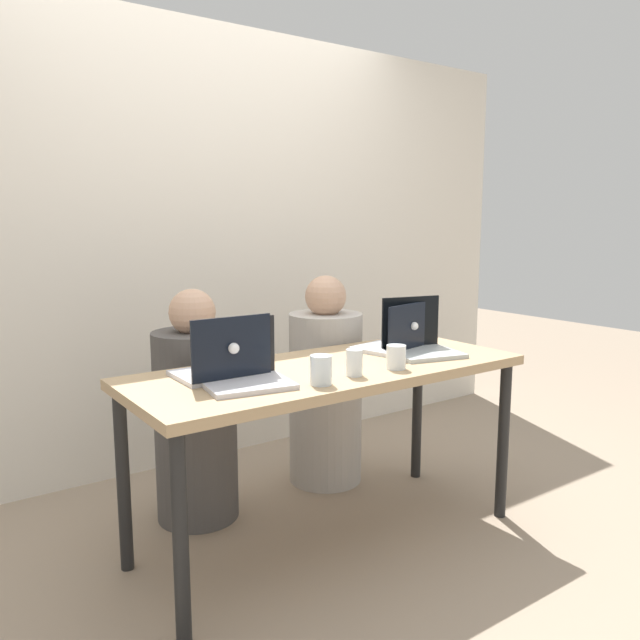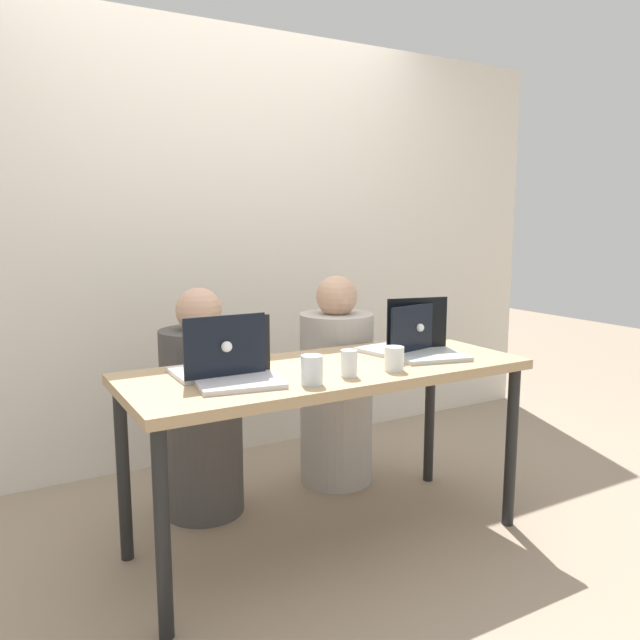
% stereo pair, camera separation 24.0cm
% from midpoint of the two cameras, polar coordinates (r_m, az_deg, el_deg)
% --- Properties ---
extents(ground_plane, '(12.00, 12.00, 0.00)m').
position_cam_midpoint_polar(ground_plane, '(2.78, 3.32, -19.51)').
color(ground_plane, gray).
extents(back_wall, '(4.50, 0.10, 2.37)m').
position_cam_midpoint_polar(back_wall, '(3.53, -7.40, 6.62)').
color(back_wall, silver).
rests_on(back_wall, ground).
extents(desk, '(1.63, 0.65, 0.75)m').
position_cam_midpoint_polar(desk, '(2.53, 3.46, -5.91)').
color(desk, tan).
rests_on(desk, ground).
extents(person_on_left, '(0.39, 0.39, 1.04)m').
position_cam_midpoint_polar(person_on_left, '(2.88, -8.39, -8.58)').
color(person_on_left, '#4B4745').
rests_on(person_on_left, ground).
extents(person_on_right, '(0.38, 0.38, 1.06)m').
position_cam_midpoint_polar(person_on_right, '(3.19, 3.67, -6.55)').
color(person_on_right, '#B1ABA3').
rests_on(person_on_right, ground).
extents(laptop_back_left, '(0.32, 0.29, 0.24)m').
position_cam_midpoint_polar(laptop_back_left, '(2.36, -6.44, -3.90)').
color(laptop_back_left, silver).
rests_on(laptop_back_left, desk).
extents(laptop_back_right, '(0.39, 0.30, 0.22)m').
position_cam_midpoint_polar(laptop_back_right, '(2.83, 10.18, -1.91)').
color(laptop_back_right, silver).
rests_on(laptop_back_right, desk).
extents(laptop_front_right, '(0.34, 0.31, 0.24)m').
position_cam_midpoint_polar(laptop_front_right, '(2.76, 12.03, -2.15)').
color(laptop_front_right, '#B0B7B6').
rests_on(laptop_front_right, desk).
extents(laptop_front_left, '(0.33, 0.29, 0.23)m').
position_cam_midpoint_polar(laptop_front_left, '(2.26, -4.68, -4.48)').
color(laptop_front_left, silver).
rests_on(laptop_front_left, desk).
extents(water_glass_left, '(0.08, 0.08, 0.11)m').
position_cam_midpoint_polar(water_glass_left, '(2.23, 2.35, -4.80)').
color(water_glass_left, silver).
rests_on(water_glass_left, desk).
extents(water_glass_center, '(0.06, 0.06, 0.10)m').
position_cam_midpoint_polar(water_glass_center, '(2.35, 5.60, -4.15)').
color(water_glass_center, white).
rests_on(water_glass_center, desk).
extents(water_glass_right, '(0.08, 0.08, 0.10)m').
position_cam_midpoint_polar(water_glass_right, '(2.46, 9.58, -3.68)').
color(water_glass_right, white).
rests_on(water_glass_right, desk).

